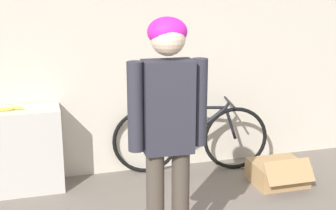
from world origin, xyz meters
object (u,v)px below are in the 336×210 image
banana (5,109)px  cardboard_box (278,172)px  person (168,118)px  bicycle (191,138)px

banana → cardboard_box: banana is taller
person → bicycle: bearing=68.1°
person → cardboard_box: size_ratio=3.36×
bicycle → banana: (-1.87, -0.03, 0.47)m
bicycle → banana: size_ratio=4.88×
person → cardboard_box: (1.47, 1.02, -0.99)m
person → bicycle: (0.71, 1.58, -0.73)m
bicycle → cardboard_box: 0.98m
bicycle → person: bearing=-104.1°
person → cardboard_box: 2.05m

